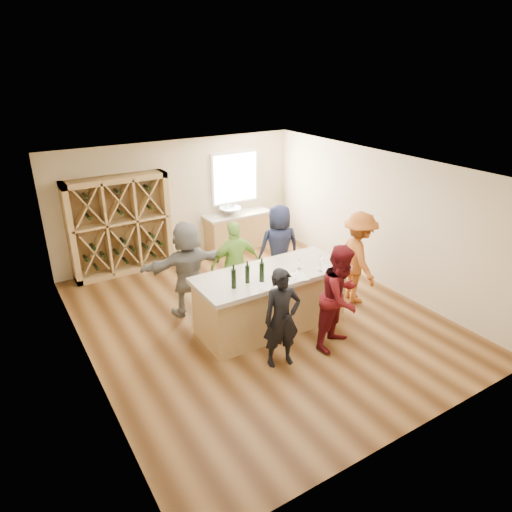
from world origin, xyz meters
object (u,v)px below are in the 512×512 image
wine_bottle_a (234,279)px  wine_bottle_c (247,274)px  wine_bottle_d (262,272)px  person_near_right (341,297)px  person_far_mid (235,264)px  person_far_left (188,268)px  tasting_counter_base (271,301)px  wine_bottle_e (262,272)px  wine_rack (120,226)px  person_near_left (282,318)px  person_server (358,258)px  person_far_right (279,247)px  sink (230,211)px

wine_bottle_a → wine_bottle_c: 0.29m
wine_bottle_d → person_near_right: 1.35m
wine_bottle_d → person_far_mid: (0.23, 1.30, -0.40)m
wine_bottle_d → person_far_left: 1.64m
tasting_counter_base → wine_bottle_e: 0.78m
wine_rack → person_near_right: (2.19, -4.74, -0.20)m
person_near_right → wine_bottle_a: bearing=128.8°
person_near_left → person_far_mid: size_ratio=0.96×
person_near_right → person_far_left: 2.85m
tasting_counter_base → person_near_right: (0.64, -1.07, 0.40)m
person_server → wine_bottle_d: bearing=112.6°
tasting_counter_base → person_server: person_server is taller
wine_rack → person_far_mid: wine_rack is taller
wine_bottle_d → person_far_right: 2.01m
tasting_counter_base → wine_bottle_e: bearing=-153.6°
person_server → person_far_mid: (-2.10, 1.14, -0.06)m
wine_bottle_d → person_far_mid: person_far_mid is taller
wine_bottle_e → person_server: person_server is taller
wine_bottle_d → wine_bottle_e: size_ratio=1.27×
wine_bottle_a → person_near_right: person_near_right is taller
wine_bottle_a → person_server: bearing=2.5°
wine_rack → person_near_right: 5.22m
wine_bottle_c → person_far_mid: person_far_mid is taller
person_far_mid → wine_rack: bearing=-54.9°
wine_rack → sink: (2.70, -0.07, -0.09)m
wine_rack → wine_bottle_d: (1.21, -3.88, 0.15)m
person_far_mid → wine_bottle_c: bearing=75.7°
person_far_left → wine_bottle_e: bearing=123.2°
wine_rack → wine_bottle_e: 4.01m
wine_bottle_d → person_server: size_ratio=0.18×
person_far_mid → wine_bottle_a: bearing=66.0°
person_far_right → person_near_left: bearing=70.4°
person_near_left → person_server: 2.63m
wine_rack → person_far_mid: bearing=-60.9°
person_server → person_near_left: bearing=129.6°
wine_bottle_a → wine_bottle_e: wine_bottle_a is taller
person_near_right → person_far_right: (0.36, 2.31, -0.00)m
wine_rack → person_near_left: bearing=-77.0°
sink → wine_bottle_a: bearing=-117.9°
tasting_counter_base → person_server: size_ratio=1.42×
wine_bottle_c → wine_bottle_a: bearing=-169.7°
sink → tasting_counter_base: 3.81m
person_near_left → wine_rack: bearing=115.9°
person_server → person_far_left: bearing=85.5°
wine_rack → tasting_counter_base: size_ratio=0.85×
wine_bottle_c → sink: bearing=65.3°
tasting_counter_base → person_far_right: 1.64m
wine_bottle_c → person_server: person_server is taller
wine_rack → person_far_left: size_ratio=1.21×
wine_bottle_c → wine_bottle_d: (0.22, -0.09, 0.01)m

